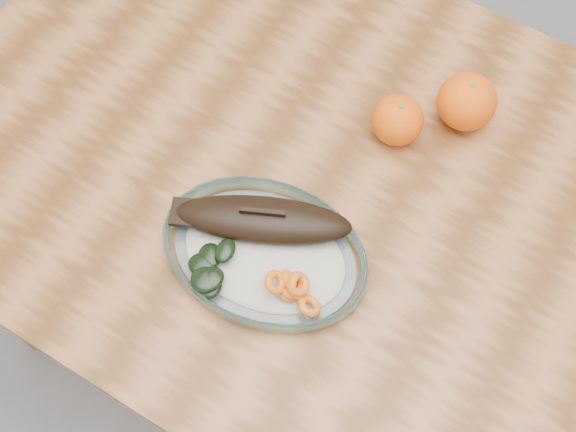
% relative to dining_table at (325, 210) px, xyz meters
% --- Properties ---
extents(ground, '(3.00, 3.00, 0.00)m').
position_rel_dining_table_xyz_m(ground, '(0.00, 0.00, -0.65)').
color(ground, slate).
rests_on(ground, ground).
extents(dining_table, '(1.20, 0.80, 0.75)m').
position_rel_dining_table_xyz_m(dining_table, '(0.00, 0.00, 0.00)').
color(dining_table, brown).
rests_on(dining_table, ground).
extents(plated_meal, '(0.57, 0.57, 0.08)m').
position_rel_dining_table_xyz_m(plated_meal, '(-0.02, -0.14, 0.12)').
color(plated_meal, white).
rests_on(plated_meal, dining_table).
extents(orange_left, '(0.07, 0.07, 0.07)m').
position_rel_dining_table_xyz_m(orange_left, '(0.04, 0.11, 0.14)').
color(orange_left, '#FF5305').
rests_on(orange_left, dining_table).
extents(orange_right, '(0.08, 0.08, 0.08)m').
position_rel_dining_table_xyz_m(orange_right, '(0.12, 0.19, 0.14)').
color(orange_right, '#FF5305').
rests_on(orange_right, dining_table).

